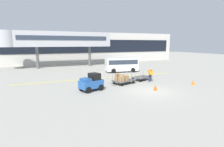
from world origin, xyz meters
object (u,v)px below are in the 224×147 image
baggage_cart_lead (123,79)px  safety_cone_far (193,82)px  baggage_handler (150,74)px  shuttle_van (122,64)px  baggage_tug (91,83)px  safety_cone_near (155,87)px  baggage_cart_middle (142,77)px

baggage_cart_lead → safety_cone_far: bearing=-27.1°
baggage_handler → shuttle_van: 7.65m
baggage_tug → shuttle_van: (7.44, 8.67, 0.48)m
baggage_cart_lead → shuttle_van: 8.26m
baggage_tug → shuttle_van: size_ratio=0.46×
safety_cone_far → safety_cone_near: bearing=-178.0°
baggage_tug → baggage_handler: (7.18, 1.03, 0.11)m
baggage_cart_lead → shuttle_van: shuttle_van is taller
shuttle_van → safety_cone_near: 11.13m
baggage_cart_middle → shuttle_van: shuttle_van is taller
baggage_handler → baggage_cart_middle: bearing=107.4°
baggage_handler → shuttle_van: shuttle_van is taller
baggage_cart_lead → baggage_cart_middle: (2.99, 0.92, -0.21)m
shuttle_van → safety_cone_far: shuttle_van is taller
safety_cone_near → baggage_cart_lead: bearing=114.0°
baggage_handler → safety_cone_far: 4.45m
baggage_tug → shuttle_van: shuttle_van is taller
baggage_cart_middle → shuttle_van: bearing=84.5°
baggage_tug → baggage_cart_middle: 7.17m
baggage_cart_middle → baggage_handler: 1.33m
baggage_handler → baggage_tug: bearing=-171.8°
safety_cone_near → safety_cone_far: same height
baggage_tug → baggage_cart_lead: (3.82, 1.28, -0.19)m
baggage_tug → baggage_cart_middle: bearing=17.9°
baggage_tug → baggage_handler: 7.25m
baggage_tug → safety_cone_near: bearing=-22.5°
baggage_handler → safety_cone_near: size_ratio=2.84×
baggage_tug → baggage_cart_middle: size_ratio=0.76×
baggage_tug → safety_cone_near: size_ratio=4.25×
baggage_cart_lead → safety_cone_far: size_ratio=5.60×
safety_cone_near → safety_cone_far: 4.95m
shuttle_van → baggage_tug: bearing=-130.6°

